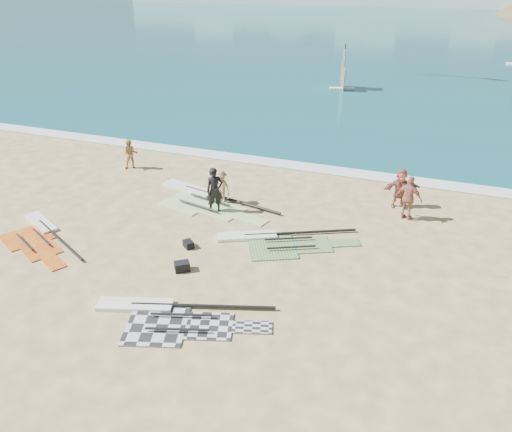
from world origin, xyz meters
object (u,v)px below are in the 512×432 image
(rig_grey, at_px, (167,316))
(rig_green, at_px, (203,199))
(beachgoer_left, at_px, (131,154))
(gear_bag_near, at_px, (182,266))
(gear_bag_far, at_px, (188,244))
(rig_red, at_px, (40,235))
(beachgoer_back, at_px, (409,198))
(beachgoer_mid, at_px, (221,187))
(person_wetsuit, at_px, (215,190))
(beachgoer_right, at_px, (400,188))
(rig_orange, at_px, (276,241))

(rig_grey, distance_m, rig_green, 8.62)
(beachgoer_left, bearing_deg, gear_bag_near, -80.74)
(gear_bag_near, distance_m, gear_bag_far, 1.63)
(rig_red, relative_size, beachgoer_back, 2.47)
(beachgoer_mid, bearing_deg, rig_grey, -58.56)
(gear_bag_near, bearing_deg, beachgoer_back, 45.59)
(gear_bag_near, bearing_deg, person_wetsuit, 101.44)
(beachgoer_right, bearing_deg, rig_red, -177.28)
(rig_green, bearing_deg, rig_grey, -57.77)
(person_wetsuit, distance_m, beachgoer_right, 8.09)
(rig_grey, bearing_deg, beachgoer_left, 109.68)
(beachgoer_mid, bearing_deg, rig_orange, -17.72)
(rig_green, xyz_separation_m, beachgoer_left, (-5.29, 2.23, 0.73))
(rig_green, bearing_deg, beachgoer_back, 21.29)
(rig_grey, distance_m, beachgoer_back, 11.24)
(person_wetsuit, relative_size, beachgoer_back, 1.05)
(beachgoer_left, bearing_deg, rig_grey, -85.40)
(person_wetsuit, distance_m, beachgoer_mid, 0.97)
(rig_grey, height_order, beachgoer_left, beachgoer_left)
(rig_green, xyz_separation_m, gear_bag_near, (2.04, -5.65, 0.11))
(gear_bag_far, relative_size, beachgoer_mid, 0.28)
(beachgoer_left, distance_m, beachgoer_right, 13.71)
(rig_red, bearing_deg, beachgoer_mid, 72.89)
(rig_orange, height_order, beachgoer_mid, beachgoer_mid)
(rig_green, height_order, rig_orange, rig_green)
(rig_grey, distance_m, beachgoer_left, 13.21)
(rig_grey, xyz_separation_m, beachgoer_back, (6.01, 9.46, 0.90))
(rig_green, relative_size, person_wetsuit, 3.23)
(gear_bag_far, bearing_deg, rig_orange, 28.36)
(beachgoer_mid, height_order, beachgoer_back, beachgoer_back)
(rig_orange, bearing_deg, beachgoer_right, 24.25)
(rig_red, bearing_deg, rig_green, 78.49)
(gear_bag_near, height_order, beachgoer_right, beachgoer_right)
(rig_grey, bearing_deg, beachgoer_right, 43.85)
(rig_green, xyz_separation_m, gear_bag_far, (1.47, -4.13, 0.08))
(rig_orange, bearing_deg, rig_red, 171.09)
(rig_green, distance_m, beachgoer_left, 5.79)
(rig_green, distance_m, beachgoer_back, 9.03)
(gear_bag_far, bearing_deg, rig_green, 109.61)
(rig_orange, bearing_deg, gear_bag_far, -178.86)
(rig_green, bearing_deg, gear_bag_near, -57.41)
(gear_bag_near, distance_m, beachgoer_back, 9.81)
(rig_green, relative_size, rig_orange, 1.17)
(beachgoer_left, xyz_separation_m, beachgoer_back, (14.17, -0.90, 0.16))
(person_wetsuit, relative_size, beachgoer_mid, 1.29)
(gear_bag_near, height_order, gear_bag_far, gear_bag_near)
(rig_red, distance_m, gear_bag_far, 6.06)
(rig_orange, xyz_separation_m, gear_bag_near, (-2.39, -3.12, 0.11))
(rig_orange, xyz_separation_m, rig_red, (-8.87, -2.93, -0.00))
(rig_red, height_order, beachgoer_mid, beachgoer_mid)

